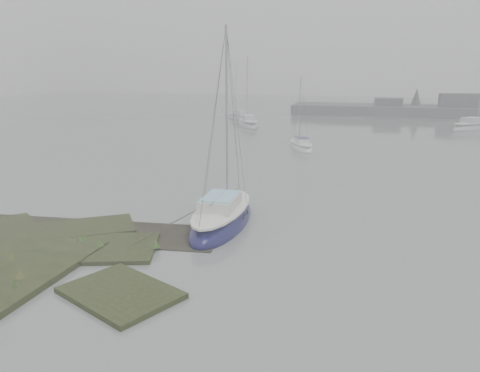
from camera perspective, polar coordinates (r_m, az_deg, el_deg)
name	(u,v)px	position (r m, az deg, el deg)	size (l,w,h in m)	color
ground	(283,144)	(43.47, 5.28, 5.09)	(160.00, 160.00, 0.00)	slate
sailboat_main	(222,219)	(21.02, -2.19, -4.00)	(2.31, 6.65, 9.32)	#0E0D3D
sailboat_white	(301,147)	(41.03, 7.45, 4.78)	(3.38, 4.91, 6.63)	white
sailboat_far_a	(248,124)	(56.69, 1.04, 7.56)	(4.50, 6.59, 8.88)	#ADB1B7
sailboat_far_b	(472,127)	(59.79, 26.46, 6.44)	(6.04, 6.07, 9.10)	#A1A7AB
sailboat_far_c	(239,117)	(64.72, -0.11, 8.36)	(5.24, 5.17, 7.83)	silver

